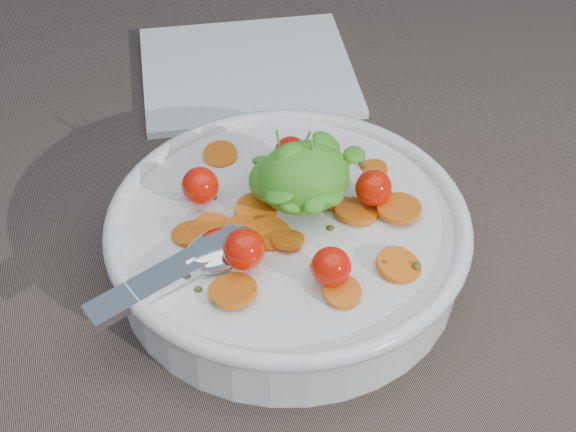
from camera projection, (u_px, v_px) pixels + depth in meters
name	position (u px, v px, depth m)	size (l,w,h in m)	color
ground	(269.00, 267.00, 0.60)	(6.00, 6.00, 0.00)	#705C50
bowl	(288.00, 239.00, 0.58)	(0.26, 0.24, 0.10)	white
napkin	(247.00, 71.00, 0.77)	(0.18, 0.16, 0.01)	white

